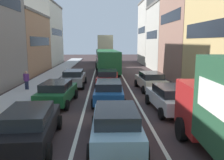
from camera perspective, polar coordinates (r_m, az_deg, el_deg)
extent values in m
cube|color=#BABABA|center=(23.33, -17.47, -0.53)|extent=(2.60, 64.00, 0.14)
cube|color=silver|center=(22.55, -5.11, -0.63)|extent=(0.16, 60.00, 0.01)
cube|color=silver|center=(22.63, 3.52, -0.58)|extent=(0.16, 60.00, 0.01)
cube|color=#9E7556|center=(31.80, -23.59, 8.23)|extent=(7.00, 10.90, 7.35)
cube|color=black|center=(30.71, -17.43, 9.25)|extent=(0.02, 8.80, 1.10)
cube|color=#66605B|center=(31.99, -24.06, 15.08)|extent=(7.20, 10.90, 0.30)
cube|color=beige|center=(42.26, -18.27, 10.61)|extent=(7.00, 10.90, 10.18)
cube|color=black|center=(41.46, -13.53, 11.56)|extent=(0.02, 8.80, 1.10)
cube|color=#66605B|center=(42.72, -18.65, 17.65)|extent=(7.20, 10.90, 0.30)
cube|color=#B2ADA3|center=(43.07, 12.06, 11.37)|extent=(7.00, 8.70, 10.96)
cube|color=black|center=(42.38, 7.37, 12.27)|extent=(0.02, 7.04, 1.10)
cube|color=#66605B|center=(43.63, 12.33, 18.77)|extent=(7.20, 8.70, 0.30)
cube|color=#B2ADA3|center=(34.58, 15.61, 10.10)|extent=(7.00, 8.70, 9.01)
cube|color=black|center=(33.70, 9.84, 11.10)|extent=(0.02, 7.04, 1.10)
cube|color=#66605B|center=(34.96, 15.97, 17.75)|extent=(7.20, 8.70, 0.30)
cube|color=#936B5B|center=(26.39, 21.70, 13.12)|extent=(7.00, 8.70, 11.84)
cube|color=black|center=(25.26, 14.22, 15.03)|extent=(0.02, 7.04, 1.10)
cube|color=black|center=(16.87, 22.53, 11.64)|extent=(0.02, 7.04, 1.10)
cube|color=#A51E1E|center=(9.93, 24.16, -6.25)|extent=(2.50, 2.50, 1.90)
cube|color=black|center=(10.93, 21.76, -2.65)|extent=(2.02, 0.12, 0.70)
cylinder|color=black|center=(9.88, 17.07, -11.70)|extent=(0.34, 0.97, 0.96)
cube|color=#759EB7|center=(9.17, 1.00, -11.69)|extent=(1.85, 4.32, 0.70)
cube|color=#1E2328|center=(8.79, 1.07, -8.76)|extent=(1.61, 2.43, 0.52)
cylinder|color=black|center=(10.66, -4.39, -10.61)|extent=(0.23, 0.64, 0.64)
cylinder|color=black|center=(10.73, 5.64, -10.50)|extent=(0.23, 0.64, 0.64)
cylinder|color=black|center=(7.99, -5.46, -17.87)|extent=(0.23, 0.64, 0.64)
cylinder|color=black|center=(8.08, 8.34, -17.60)|extent=(0.23, 0.64, 0.64)
cube|color=black|center=(9.64, -19.92, -11.19)|extent=(2.07, 4.40, 0.70)
cube|color=#1E2328|center=(9.28, -20.42, -8.38)|extent=(1.73, 2.50, 0.52)
cylinder|color=black|center=(11.32, -22.61, -10.12)|extent=(0.26, 0.65, 0.64)
cylinder|color=black|center=(10.94, -13.19, -10.32)|extent=(0.26, 0.65, 0.64)
cylinder|color=black|center=(8.28, -15.85, -17.17)|extent=(0.26, 0.65, 0.64)
cube|color=#194C8C|center=(14.97, -0.81, -3.24)|extent=(1.94, 4.36, 0.70)
cube|color=#1E2328|center=(14.66, -0.82, -1.28)|extent=(1.66, 2.46, 0.52)
cylinder|color=black|center=(16.51, -3.97, -3.29)|extent=(0.24, 0.65, 0.64)
cylinder|color=black|center=(16.49, 2.44, -3.29)|extent=(0.24, 0.65, 0.64)
cylinder|color=black|center=(13.68, -4.73, -6.03)|extent=(0.24, 0.65, 0.64)
cylinder|color=black|center=(13.66, 3.03, -6.03)|extent=(0.24, 0.65, 0.64)
cube|color=#19592D|center=(15.13, -13.57, -3.37)|extent=(2.08, 4.41, 0.70)
cube|color=#1E2328|center=(14.83, -13.86, -1.44)|extent=(1.74, 2.51, 0.52)
cylinder|color=black|center=(16.83, -15.27, -3.36)|extent=(0.26, 0.65, 0.64)
cylinder|color=black|center=(16.40, -9.09, -3.48)|extent=(0.26, 0.65, 0.64)
cylinder|color=black|center=(14.15, -18.68, -5.99)|extent=(0.26, 0.65, 0.64)
cylinder|color=black|center=(13.62, -11.35, -6.25)|extent=(0.26, 0.65, 0.64)
cube|color=#A51E1E|center=(20.52, -1.06, 0.27)|extent=(2.09, 4.41, 0.70)
cube|color=#1E2328|center=(20.24, -1.09, 1.74)|extent=(1.75, 2.51, 0.52)
cylinder|color=black|center=(22.08, -3.25, 0.00)|extent=(0.26, 0.65, 0.64)
cylinder|color=black|center=(22.00, 1.53, -0.02)|extent=(0.26, 0.65, 0.64)
cylinder|color=black|center=(19.22, -4.00, -1.45)|extent=(0.26, 0.65, 0.64)
cylinder|color=black|center=(19.12, 1.49, -1.49)|extent=(0.26, 0.65, 0.64)
cube|color=gray|center=(20.78, -9.56, 0.25)|extent=(1.83, 4.31, 0.70)
cube|color=#1E2328|center=(20.50, -9.67, 1.71)|extent=(1.60, 2.42, 0.52)
cylinder|color=black|center=(22.39, -11.42, -0.04)|extent=(0.22, 0.64, 0.64)
cylinder|color=black|center=(22.18, -6.72, -0.01)|extent=(0.22, 0.64, 0.64)
cylinder|color=black|center=(19.55, -12.72, -1.48)|extent=(0.22, 0.64, 0.64)
cylinder|color=black|center=(19.31, -7.33, -1.45)|extent=(0.22, 0.64, 0.64)
cube|color=silver|center=(13.67, 14.27, -4.80)|extent=(2.02, 4.39, 0.70)
cube|color=#1E2328|center=(13.36, 14.66, -2.68)|extent=(1.71, 2.49, 0.52)
cylinder|color=black|center=(14.84, 8.98, -4.86)|extent=(0.25, 0.65, 0.64)
cylinder|color=black|center=(15.39, 15.66, -4.59)|extent=(0.25, 0.65, 0.64)
cylinder|color=black|center=(12.14, 12.37, -8.26)|extent=(0.25, 0.65, 0.64)
cylinder|color=black|center=(12.81, 20.32, -7.70)|extent=(0.25, 0.65, 0.64)
cube|color=beige|center=(19.29, 9.65, -0.47)|extent=(2.03, 4.39, 0.70)
cube|color=#1E2328|center=(19.01, 9.85, 1.09)|extent=(1.71, 2.49, 0.52)
cylinder|color=black|center=(20.55, 6.10, -0.76)|extent=(0.25, 0.65, 0.64)
cylinder|color=black|center=(20.99, 11.03, -0.67)|extent=(0.25, 0.65, 0.64)
cylinder|color=black|center=(17.74, 7.95, -2.45)|extent=(0.25, 0.65, 0.64)
cylinder|color=black|center=(18.25, 13.59, -2.30)|extent=(0.25, 0.65, 0.64)
cube|color=#1E6033|center=(29.06, -1.31, 5.07)|extent=(3.01, 10.61, 2.40)
cube|color=black|center=(29.04, -1.31, 5.78)|extent=(3.01, 9.98, 0.70)
cylinder|color=black|center=(32.88, -3.91, 3.48)|extent=(0.35, 1.01, 1.00)
cylinder|color=black|center=(33.03, 0.43, 3.53)|extent=(0.35, 1.01, 1.00)
cylinder|color=black|center=(26.00, -3.60, 1.86)|extent=(0.35, 1.01, 1.00)
cylinder|color=black|center=(26.18, 1.88, 1.92)|extent=(0.35, 1.01, 1.00)
cube|color=#BFB793|center=(42.30, -1.70, 6.49)|extent=(2.56, 10.52, 2.40)
cube|color=black|center=(42.28, -1.70, 6.98)|extent=(2.59, 9.89, 0.70)
cube|color=#BFB793|center=(42.24, -1.71, 9.58)|extent=(2.56, 10.52, 2.16)
cube|color=black|center=(42.24, -1.71, 9.90)|extent=(2.59, 9.89, 0.64)
cylinder|color=black|center=(46.16, -3.26, 5.25)|extent=(0.31, 1.00, 1.00)
cylinder|color=black|center=(46.17, -0.15, 5.26)|extent=(0.31, 1.00, 1.00)
cylinder|color=black|center=(39.26, -3.50, 4.48)|extent=(0.31, 1.00, 1.00)
cylinder|color=black|center=(39.27, 0.16, 4.50)|extent=(0.31, 1.00, 1.00)
cylinder|color=#262D47|center=(19.80, -20.43, -1.45)|extent=(0.16, 0.16, 0.82)
cylinder|color=#262D47|center=(19.90, -20.85, -1.42)|extent=(0.16, 0.16, 0.82)
cylinder|color=#66337F|center=(19.73, -20.76, 0.59)|extent=(0.34, 0.34, 0.60)
sphere|color=tan|center=(19.68, -20.84, 1.80)|extent=(0.24, 0.24, 0.24)
cylinder|color=#66337F|center=(19.60, -20.25, 0.65)|extent=(0.10, 0.10, 0.55)
cylinder|color=#66337F|center=(19.86, -21.28, 0.70)|extent=(0.10, 0.10, 0.55)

